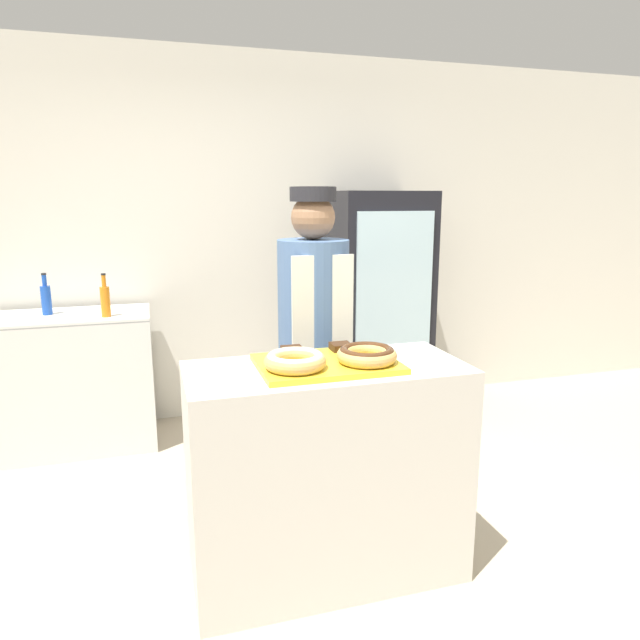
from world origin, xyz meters
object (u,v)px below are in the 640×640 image
object	(u,v)px
serving_tray	(327,364)
bottle_blue	(46,299)
donut_chocolate_glaze	(367,354)
chest_freezer	(71,381)
brownie_back_left	(292,351)
brownie_back_right	(341,347)
beverage_fridge	(377,306)
bottle_orange	(105,300)
baker_person	(314,343)
donut_light_glaze	(295,360)

from	to	relation	value
serving_tray	bottle_blue	distance (m)	2.25
donut_chocolate_glaze	chest_freezer	bearing A→B (deg)	127.28
serving_tray	brownie_back_left	bearing A→B (deg)	127.15
brownie_back_right	beverage_fridge	xyz separation A→B (m)	(0.84, 1.61, -0.15)
donut_chocolate_glaze	brownie_back_right	xyz separation A→B (m)	(-0.04, 0.21, -0.02)
brownie_back_right	donut_chocolate_glaze	bearing A→B (deg)	-79.09
serving_tray	bottle_blue	bearing A→B (deg)	126.77
bottle_orange	bottle_blue	world-z (taller)	bottle_orange
serving_tray	bottle_orange	distance (m)	1.89
baker_person	bottle_blue	world-z (taller)	baker_person
bottle_orange	bottle_blue	bearing A→B (deg)	154.16
bottle_blue	brownie_back_right	bearing A→B (deg)	-48.58
beverage_fridge	bottle_blue	bearing A→B (deg)	178.98
brownie_back_left	baker_person	world-z (taller)	baker_person
donut_light_glaze	brownie_back_right	world-z (taller)	donut_light_glaze
serving_tray	baker_person	distance (m)	0.63
donut_light_glaze	donut_chocolate_glaze	bearing A→B (deg)	0.00
brownie_back_right	baker_person	bearing A→B (deg)	89.19
brownie_back_right	beverage_fridge	distance (m)	1.83
brownie_back_left	bottle_orange	distance (m)	1.71
donut_chocolate_glaze	chest_freezer	distance (m)	2.37
donut_light_glaze	bottle_orange	world-z (taller)	bottle_orange
donut_light_glaze	brownie_back_right	size ratio (longest dim) A/B	2.83
donut_light_glaze	brownie_back_right	bearing A→B (deg)	38.83
brownie_back_left	bottle_blue	distance (m)	2.06
donut_chocolate_glaze	brownie_back_left	xyz separation A→B (m)	(-0.27, 0.21, -0.02)
serving_tray	donut_chocolate_glaze	xyz separation A→B (m)	(0.15, -0.07, 0.05)
donut_chocolate_glaze	brownie_back_left	bearing A→B (deg)	141.17
brownie_back_left	baker_person	size ratio (longest dim) A/B	0.05
bottle_orange	brownie_back_left	bearing A→B (deg)	-59.67
brownie_back_left	beverage_fridge	distance (m)	1.94
baker_person	chest_freezer	size ratio (longest dim) A/B	1.61
brownie_back_right	baker_person	size ratio (longest dim) A/B	0.05
serving_tray	chest_freezer	bearing A→B (deg)	125.09
serving_tray	bottle_orange	xyz separation A→B (m)	(-0.97, 1.62, 0.05)
brownie_back_right	bottle_orange	size ratio (longest dim) A/B	0.32
bottle_orange	bottle_blue	distance (m)	0.41
chest_freezer	bottle_blue	distance (m)	0.57
donut_light_glaze	bottle_blue	bearing A→B (deg)	122.57
serving_tray	donut_light_glaze	bearing A→B (deg)	-156.81
donut_light_glaze	chest_freezer	size ratio (longest dim) A/B	0.24
brownie_back_left	bottle_blue	xyz separation A→B (m)	(-1.23, 1.65, 0.01)
serving_tray	donut_chocolate_glaze	world-z (taller)	donut_chocolate_glaze
brownie_back_right	bottle_blue	distance (m)	2.21
brownie_back_left	brownie_back_right	size ratio (longest dim) A/B	1.00
serving_tray	chest_freezer	size ratio (longest dim) A/B	0.55
donut_chocolate_glaze	beverage_fridge	bearing A→B (deg)	66.31
donut_light_glaze	baker_person	distance (m)	0.74
donut_light_glaze	donut_chocolate_glaze	xyz separation A→B (m)	(0.31, 0.00, 0.00)
baker_person	bottle_orange	xyz separation A→B (m)	(-1.09, 1.01, 0.11)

